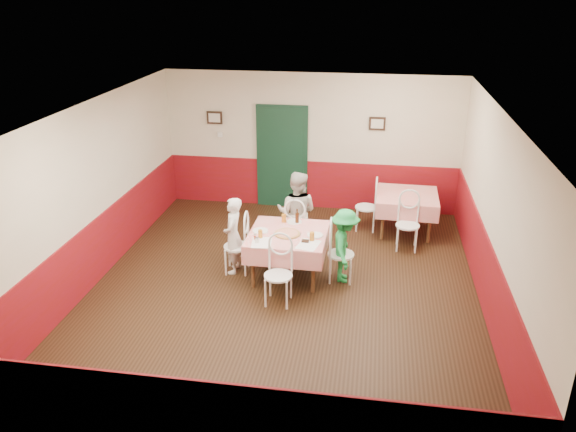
# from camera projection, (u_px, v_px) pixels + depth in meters

# --- Properties ---
(floor) EXTENTS (7.00, 7.00, 0.00)m
(floor) POSITION_uv_depth(u_px,v_px,m) (284.00, 288.00, 8.78)
(floor) COLOR black
(floor) RESTS_ON ground
(ceiling) EXTENTS (7.00, 7.00, 0.00)m
(ceiling) POSITION_uv_depth(u_px,v_px,m) (283.00, 111.00, 7.69)
(ceiling) COLOR white
(ceiling) RESTS_ON back_wall
(back_wall) EXTENTS (6.00, 0.10, 2.80)m
(back_wall) POSITION_uv_depth(u_px,v_px,m) (311.00, 142.00, 11.42)
(back_wall) COLOR beige
(back_wall) RESTS_ON ground
(front_wall) EXTENTS (6.00, 0.10, 2.80)m
(front_wall) POSITION_uv_depth(u_px,v_px,m) (220.00, 348.00, 5.05)
(front_wall) COLOR beige
(front_wall) RESTS_ON ground
(left_wall) EXTENTS (0.10, 7.00, 2.80)m
(left_wall) POSITION_uv_depth(u_px,v_px,m) (92.00, 194.00, 8.66)
(left_wall) COLOR beige
(left_wall) RESTS_ON ground
(right_wall) EXTENTS (0.10, 7.00, 2.80)m
(right_wall) POSITION_uv_depth(u_px,v_px,m) (496.00, 218.00, 7.80)
(right_wall) COLOR beige
(right_wall) RESTS_ON ground
(wainscot_back) EXTENTS (6.00, 0.03, 1.00)m
(wainscot_back) POSITION_uv_depth(u_px,v_px,m) (311.00, 184.00, 11.76)
(wainscot_back) COLOR maroon
(wainscot_back) RESTS_ON ground
(wainscot_front) EXTENTS (6.00, 0.03, 1.00)m
(wainscot_front) POSITION_uv_depth(u_px,v_px,m) (225.00, 424.00, 5.41)
(wainscot_front) COLOR maroon
(wainscot_front) RESTS_ON ground
(wainscot_left) EXTENTS (0.03, 7.00, 1.00)m
(wainscot_left) POSITION_uv_depth(u_px,v_px,m) (101.00, 247.00, 9.01)
(wainscot_left) COLOR maroon
(wainscot_left) RESTS_ON ground
(wainscot_right) EXTENTS (0.03, 7.00, 1.00)m
(wainscot_right) POSITION_uv_depth(u_px,v_px,m) (486.00, 275.00, 8.16)
(wainscot_right) COLOR maroon
(wainscot_right) RESTS_ON ground
(door) EXTENTS (0.96, 0.06, 2.10)m
(door) POSITION_uv_depth(u_px,v_px,m) (282.00, 158.00, 11.60)
(door) COLOR black
(door) RESTS_ON ground
(picture_left) EXTENTS (0.32, 0.03, 0.26)m
(picture_left) POSITION_uv_depth(u_px,v_px,m) (215.00, 118.00, 11.48)
(picture_left) COLOR black
(picture_left) RESTS_ON back_wall
(picture_right) EXTENTS (0.32, 0.03, 0.26)m
(picture_right) POSITION_uv_depth(u_px,v_px,m) (377.00, 124.00, 11.01)
(picture_right) COLOR black
(picture_right) RESTS_ON back_wall
(thermostat) EXTENTS (0.10, 0.03, 0.10)m
(thermostat) POSITION_uv_depth(u_px,v_px,m) (220.00, 135.00, 11.61)
(thermostat) COLOR white
(thermostat) RESTS_ON back_wall
(main_table) EXTENTS (1.24, 1.24, 0.77)m
(main_table) POSITION_uv_depth(u_px,v_px,m) (288.00, 255.00, 9.03)
(main_table) COLOR red
(main_table) RESTS_ON ground
(second_table) EXTENTS (1.15, 1.15, 0.77)m
(second_table) POSITION_uv_depth(u_px,v_px,m) (406.00, 213.00, 10.62)
(second_table) COLOR red
(second_table) RESTS_ON ground
(chair_left) EXTENTS (0.44, 0.44, 0.90)m
(chair_left) POSITION_uv_depth(u_px,v_px,m) (237.00, 246.00, 9.13)
(chair_left) COLOR white
(chair_left) RESTS_ON ground
(chair_right) EXTENTS (0.44, 0.44, 0.90)m
(chair_right) POSITION_uv_depth(u_px,v_px,m) (341.00, 254.00, 8.87)
(chair_right) COLOR white
(chair_right) RESTS_ON ground
(chair_far) EXTENTS (0.42, 0.42, 0.90)m
(chair_far) POSITION_uv_depth(u_px,v_px,m) (296.00, 229.00, 9.77)
(chair_far) COLOR white
(chair_far) RESTS_ON ground
(chair_near) EXTENTS (0.44, 0.44, 0.90)m
(chair_near) POSITION_uv_depth(u_px,v_px,m) (278.00, 276.00, 8.23)
(chair_near) COLOR white
(chair_near) RESTS_ON ground
(chair_second_a) EXTENTS (0.43, 0.43, 0.90)m
(chair_second_a) POSITION_uv_depth(u_px,v_px,m) (366.00, 207.00, 10.70)
(chair_second_a) COLOR white
(chair_second_a) RESTS_ON ground
(chair_second_b) EXTENTS (0.43, 0.43, 0.90)m
(chair_second_b) POSITION_uv_depth(u_px,v_px,m) (408.00, 226.00, 9.91)
(chair_second_b) COLOR white
(chair_second_b) RESTS_ON ground
(pizza) EXTENTS (0.40, 0.40, 0.03)m
(pizza) POSITION_uv_depth(u_px,v_px,m) (287.00, 234.00, 8.82)
(pizza) COLOR #B74723
(pizza) RESTS_ON main_table
(plate_left) EXTENTS (0.25, 0.25, 0.01)m
(plate_left) POSITION_uv_depth(u_px,v_px,m) (260.00, 231.00, 8.94)
(plate_left) COLOR white
(plate_left) RESTS_ON main_table
(plate_right) EXTENTS (0.25, 0.25, 0.01)m
(plate_right) POSITION_uv_depth(u_px,v_px,m) (315.00, 235.00, 8.79)
(plate_right) COLOR white
(plate_right) RESTS_ON main_table
(plate_far) EXTENTS (0.25, 0.25, 0.01)m
(plate_far) POSITION_uv_depth(u_px,v_px,m) (294.00, 222.00, 9.27)
(plate_far) COLOR white
(plate_far) RESTS_ON main_table
(glass_a) EXTENTS (0.07, 0.07, 0.13)m
(glass_a) POSITION_uv_depth(u_px,v_px,m) (260.00, 234.00, 8.69)
(glass_a) COLOR #BF7219
(glass_a) RESTS_ON main_table
(glass_b) EXTENTS (0.08, 0.08, 0.14)m
(glass_b) POSITION_uv_depth(u_px,v_px,m) (312.00, 236.00, 8.60)
(glass_b) COLOR #BF7219
(glass_b) RESTS_ON main_table
(glass_c) EXTENTS (0.08, 0.08, 0.14)m
(glass_c) POSITION_uv_depth(u_px,v_px,m) (284.00, 218.00, 9.25)
(glass_c) COLOR #BF7219
(glass_c) RESTS_ON main_table
(beer_bottle) EXTENTS (0.06, 0.06, 0.23)m
(beer_bottle) POSITION_uv_depth(u_px,v_px,m) (297.00, 217.00, 9.19)
(beer_bottle) COLOR #381C0A
(beer_bottle) RESTS_ON main_table
(shaker_a) EXTENTS (0.04, 0.04, 0.09)m
(shaker_a) POSITION_uv_depth(u_px,v_px,m) (256.00, 240.00, 8.53)
(shaker_a) COLOR silver
(shaker_a) RESTS_ON main_table
(shaker_b) EXTENTS (0.04, 0.04, 0.09)m
(shaker_b) POSITION_uv_depth(u_px,v_px,m) (258.00, 240.00, 8.53)
(shaker_b) COLOR silver
(shaker_b) RESTS_ON main_table
(shaker_c) EXTENTS (0.04, 0.04, 0.09)m
(shaker_c) POSITION_uv_depth(u_px,v_px,m) (255.00, 237.00, 8.63)
(shaker_c) COLOR #B23319
(shaker_c) RESTS_ON main_table
(menu_left) EXTENTS (0.35, 0.43, 0.00)m
(menu_left) POSITION_uv_depth(u_px,v_px,m) (262.00, 242.00, 8.55)
(menu_left) COLOR white
(menu_left) RESTS_ON main_table
(menu_right) EXTENTS (0.38, 0.46, 0.00)m
(menu_right) POSITION_uv_depth(u_px,v_px,m) (308.00, 245.00, 8.48)
(menu_right) COLOR white
(menu_right) RESTS_ON main_table
(wallet) EXTENTS (0.11, 0.09, 0.02)m
(wallet) POSITION_uv_depth(u_px,v_px,m) (305.00, 241.00, 8.58)
(wallet) COLOR black
(wallet) RESTS_ON main_table
(diner_left) EXTENTS (0.32, 0.48, 1.29)m
(diner_left) POSITION_uv_depth(u_px,v_px,m) (233.00, 235.00, 9.07)
(diner_left) COLOR gray
(diner_left) RESTS_ON ground
(diner_far) EXTENTS (0.77, 0.63, 1.48)m
(diner_far) POSITION_uv_depth(u_px,v_px,m) (297.00, 213.00, 9.71)
(diner_far) COLOR gray
(diner_far) RESTS_ON ground
(diner_right) EXTENTS (0.50, 0.81, 1.21)m
(diner_right) POSITION_uv_depth(u_px,v_px,m) (344.00, 246.00, 8.80)
(diner_right) COLOR gray
(diner_right) RESTS_ON ground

